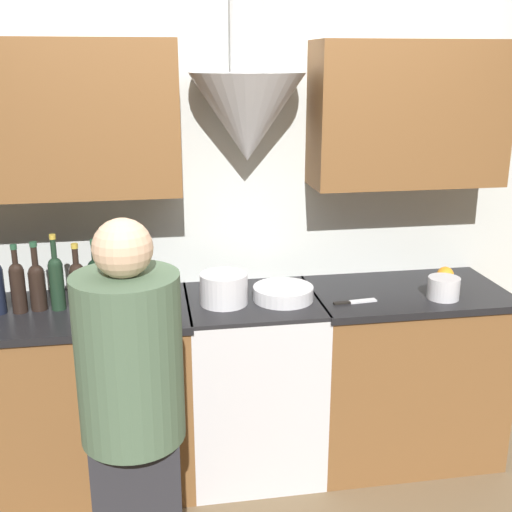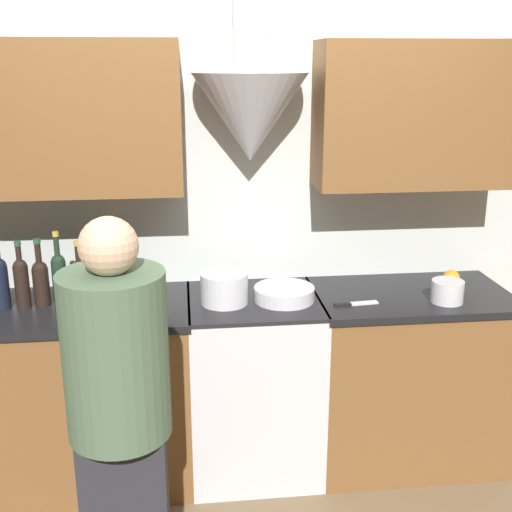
{
  "view_description": "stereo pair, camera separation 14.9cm",
  "coord_description": "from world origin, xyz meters",
  "px_view_note": "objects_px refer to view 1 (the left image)",
  "views": [
    {
      "loc": [
        -0.47,
        -2.59,
        2.05
      ],
      "look_at": [
        0.0,
        0.22,
        1.18
      ],
      "focal_mm": 45.0,
      "sensor_mm": 36.0,
      "label": 1
    },
    {
      "loc": [
        -0.33,
        -2.61,
        2.05
      ],
      "look_at": [
        0.0,
        0.22,
        1.18
      ],
      "focal_mm": 45.0,
      "sensor_mm": 36.0,
      "label": 2
    }
  ],
  "objects_px": {
    "wine_bottle_7": "(77,282)",
    "wine_bottle_5": "(37,284)",
    "saucepan": "(444,288)",
    "person_foreground_left": "(134,425)",
    "stove_range": "(253,383)",
    "wine_bottle_9": "(119,280)",
    "orange_fruit": "(445,275)",
    "wine_bottle_8": "(96,280)",
    "stock_pot": "(224,289)",
    "wine_bottle_4": "(18,285)",
    "mixing_bowl": "(283,293)",
    "wine_bottle_6": "(56,280)"
  },
  "relations": [
    {
      "from": "wine_bottle_5",
      "to": "wine_bottle_8",
      "type": "xyz_separation_m",
      "value": [
        0.27,
        -0.01,
        0.01
      ]
    },
    {
      "from": "wine_bottle_8",
      "to": "wine_bottle_9",
      "type": "xyz_separation_m",
      "value": [
        0.1,
        -0.02,
        -0.0
      ]
    },
    {
      "from": "wine_bottle_5",
      "to": "wine_bottle_9",
      "type": "distance_m",
      "value": 0.37
    },
    {
      "from": "wine_bottle_5",
      "to": "person_foreground_left",
      "type": "bearing_deg",
      "value": -65.92
    },
    {
      "from": "stove_range",
      "to": "orange_fruit",
      "type": "bearing_deg",
      "value": 3.37
    },
    {
      "from": "wine_bottle_4",
      "to": "wine_bottle_8",
      "type": "xyz_separation_m",
      "value": [
        0.35,
        0.02,
        -0.0
      ]
    },
    {
      "from": "stove_range",
      "to": "wine_bottle_7",
      "type": "xyz_separation_m",
      "value": [
        -0.83,
        0.03,
        0.59
      ]
    },
    {
      "from": "wine_bottle_7",
      "to": "wine_bottle_9",
      "type": "bearing_deg",
      "value": -7.53
    },
    {
      "from": "wine_bottle_8",
      "to": "person_foreground_left",
      "type": "height_order",
      "value": "person_foreground_left"
    },
    {
      "from": "wine_bottle_4",
      "to": "wine_bottle_7",
      "type": "relative_size",
      "value": 1.05
    },
    {
      "from": "saucepan",
      "to": "person_foreground_left",
      "type": "relative_size",
      "value": 0.1
    },
    {
      "from": "wine_bottle_5",
      "to": "stove_range",
      "type": "bearing_deg",
      "value": -1.67
    },
    {
      "from": "wine_bottle_6",
      "to": "wine_bottle_9",
      "type": "xyz_separation_m",
      "value": [
        0.28,
        -0.01,
        -0.01
      ]
    },
    {
      "from": "wine_bottle_8",
      "to": "mixing_bowl",
      "type": "bearing_deg",
      "value": -3.89
    },
    {
      "from": "wine_bottle_7",
      "to": "mixing_bowl",
      "type": "xyz_separation_m",
      "value": [
        0.97,
        -0.07,
        -0.09
      ]
    },
    {
      "from": "wine_bottle_6",
      "to": "stock_pot",
      "type": "bearing_deg",
      "value": -4.23
    },
    {
      "from": "mixing_bowl",
      "to": "saucepan",
      "type": "relative_size",
      "value": 1.9
    },
    {
      "from": "wine_bottle_7",
      "to": "wine_bottle_5",
      "type": "bearing_deg",
      "value": -178.72
    },
    {
      "from": "stock_pot",
      "to": "person_foreground_left",
      "type": "relative_size",
      "value": 0.14
    },
    {
      "from": "stove_range",
      "to": "wine_bottle_5",
      "type": "bearing_deg",
      "value": 178.33
    },
    {
      "from": "stove_range",
      "to": "wine_bottle_4",
      "type": "height_order",
      "value": "wine_bottle_4"
    },
    {
      "from": "stock_pot",
      "to": "orange_fruit",
      "type": "xyz_separation_m",
      "value": [
        1.18,
        0.1,
        -0.03
      ]
    },
    {
      "from": "wine_bottle_5",
      "to": "mixing_bowl",
      "type": "bearing_deg",
      "value": -3.25
    },
    {
      "from": "mixing_bowl",
      "to": "orange_fruit",
      "type": "distance_m",
      "value": 0.89
    },
    {
      "from": "wine_bottle_9",
      "to": "stock_pot",
      "type": "height_order",
      "value": "wine_bottle_9"
    },
    {
      "from": "stove_range",
      "to": "mixing_bowl",
      "type": "relative_size",
      "value": 3.17
    },
    {
      "from": "orange_fruit",
      "to": "person_foreground_left",
      "type": "relative_size",
      "value": 0.06
    },
    {
      "from": "wine_bottle_8",
      "to": "stock_pot",
      "type": "xyz_separation_m",
      "value": [
        0.59,
        -0.06,
        -0.06
      ]
    },
    {
      "from": "mixing_bowl",
      "to": "orange_fruit",
      "type": "bearing_deg",
      "value": 6.23
    },
    {
      "from": "wine_bottle_4",
      "to": "wine_bottle_8",
      "type": "bearing_deg",
      "value": 2.49
    },
    {
      "from": "wine_bottle_5",
      "to": "wine_bottle_8",
      "type": "bearing_deg",
      "value": -1.15
    },
    {
      "from": "stove_range",
      "to": "wine_bottle_5",
      "type": "xyz_separation_m",
      "value": [
        -1.01,
        0.03,
        0.59
      ]
    },
    {
      "from": "stove_range",
      "to": "saucepan",
      "type": "height_order",
      "value": "saucepan"
    },
    {
      "from": "wine_bottle_5",
      "to": "wine_bottle_7",
      "type": "distance_m",
      "value": 0.18
    },
    {
      "from": "stove_range",
      "to": "wine_bottle_8",
      "type": "distance_m",
      "value": 0.95
    },
    {
      "from": "wine_bottle_9",
      "to": "saucepan",
      "type": "xyz_separation_m",
      "value": [
        1.56,
        -0.16,
        -0.08
      ]
    },
    {
      "from": "person_foreground_left",
      "to": "wine_bottle_8",
      "type": "bearing_deg",
      "value": 100.06
    },
    {
      "from": "stock_pot",
      "to": "mixing_bowl",
      "type": "height_order",
      "value": "stock_pot"
    },
    {
      "from": "stove_range",
      "to": "stock_pot",
      "type": "xyz_separation_m",
      "value": [
        -0.15,
        -0.04,
        0.54
      ]
    },
    {
      "from": "stove_range",
      "to": "wine_bottle_7",
      "type": "bearing_deg",
      "value": 177.68
    },
    {
      "from": "wine_bottle_7",
      "to": "wine_bottle_9",
      "type": "height_order",
      "value": "wine_bottle_9"
    },
    {
      "from": "wine_bottle_9",
      "to": "orange_fruit",
      "type": "distance_m",
      "value": 1.67
    },
    {
      "from": "mixing_bowl",
      "to": "orange_fruit",
      "type": "height_order",
      "value": "orange_fruit"
    },
    {
      "from": "orange_fruit",
      "to": "saucepan",
      "type": "distance_m",
      "value": 0.24
    },
    {
      "from": "wine_bottle_9",
      "to": "wine_bottle_7",
      "type": "bearing_deg",
      "value": 172.47
    },
    {
      "from": "stock_pot",
      "to": "wine_bottle_8",
      "type": "bearing_deg",
      "value": 173.94
    },
    {
      "from": "stove_range",
      "to": "wine_bottle_7",
      "type": "height_order",
      "value": "wine_bottle_7"
    },
    {
      "from": "stove_range",
      "to": "person_foreground_left",
      "type": "distance_m",
      "value": 1.19
    },
    {
      "from": "wine_bottle_7",
      "to": "orange_fruit",
      "type": "distance_m",
      "value": 1.86
    },
    {
      "from": "saucepan",
      "to": "mixing_bowl",
      "type": "bearing_deg",
      "value": 171.78
    }
  ]
}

